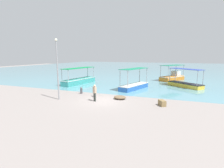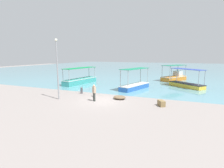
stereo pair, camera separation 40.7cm
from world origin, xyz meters
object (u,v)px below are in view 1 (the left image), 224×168
fishing_boat_near_right (185,84)px  fishing_boat_far_left (134,85)px  net_pile (120,97)px  cargo_crate (162,103)px  lamp_post (57,66)px  fishing_boat_center (79,80)px  fishing_boat_far_right (173,77)px  pelican (94,93)px  fisherman_standing (95,92)px  mooring_bollard (81,90)px

fishing_boat_near_right → fishing_boat_far_left: fishing_boat_far_left is taller
net_pile → cargo_crate: bearing=-12.4°
lamp_post → net_pile: 7.19m
fishing_boat_center → cargo_crate: (13.68, -7.99, -0.32)m
fishing_boat_far_left → cargo_crate: bearing=-57.7°
fishing_boat_near_right → fishing_boat_far_left: size_ratio=0.89×
fishing_boat_far_left → fishing_boat_near_right: bearing=33.0°
fishing_boat_far_right → pelican: size_ratio=6.80×
lamp_post → fishing_boat_near_right: bearing=45.2°
lamp_post → fisherman_standing: 4.66m
pelican → net_pile: 3.01m
fishing_boat_far_right → fisherman_standing: (-6.73, -18.26, 0.25)m
lamp_post → net_pile: size_ratio=4.78×
fishing_boat_far_right → fisherman_standing: fishing_boat_far_right is taller
fishing_boat_near_right → cargo_crate: size_ratio=5.99×
fishing_boat_far_right → cargo_crate: fishing_boat_far_right is taller
mooring_bollard → cargo_crate: bearing=-10.7°
fishing_boat_near_right → net_pile: bearing=-123.1°
cargo_crate → fishing_boat_far_left: bearing=122.3°
fisherman_standing → cargo_crate: fisherman_standing is taller
fishing_boat_near_right → lamp_post: size_ratio=0.80×
fishing_boat_far_left → cargo_crate: (4.34, -6.87, -0.27)m
fishing_boat_center → net_pile: bearing=-37.1°
fisherman_standing → net_pile: fisherman_standing is taller
fishing_boat_far_left → fisherman_standing: size_ratio=3.31×
fishing_boat_center → fishing_boat_far_right: 16.86m
fishing_boat_far_left → mooring_bollard: size_ratio=6.98×
fishing_boat_center → mooring_bollard: 7.43m
fishing_boat_center → fishing_boat_far_left: size_ratio=1.22×
fishing_boat_far_left → lamp_post: 10.69m
fishing_boat_near_right → mooring_bollard: (-11.77, -9.30, -0.08)m
fishing_boat_far_left → lamp_post: lamp_post is taller
fishing_boat_center → net_pile: 11.64m
lamp_post → cargo_crate: size_ratio=7.49×
pelican → mooring_bollard: mooring_bollard is taller
fishing_boat_far_left → lamp_post: bearing=-125.5°
fishing_boat_near_right → mooring_bollard: size_ratio=6.22×
fishing_boat_far_right → lamp_post: lamp_post is taller
fishing_boat_far_left → fisherman_standing: 7.94m
pelican → cargo_crate: size_ratio=0.96×
fishing_boat_center → cargo_crate: 15.85m
mooring_bollard → cargo_crate: (9.58, -1.80, -0.17)m
fishing_boat_near_right → pelican: (-9.61, -10.16, -0.13)m
fisherman_standing → cargo_crate: (6.49, 0.77, -0.65)m
net_pile → cargo_crate: size_ratio=1.57×
mooring_bollard → fishing_boat_far_right: bearing=57.9°
net_pile → fishing_boat_near_right: bearing=56.9°
cargo_crate → lamp_post: bearing=-171.7°
fisherman_standing → cargo_crate: 6.57m
pelican → fisherman_standing: bearing=-61.5°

